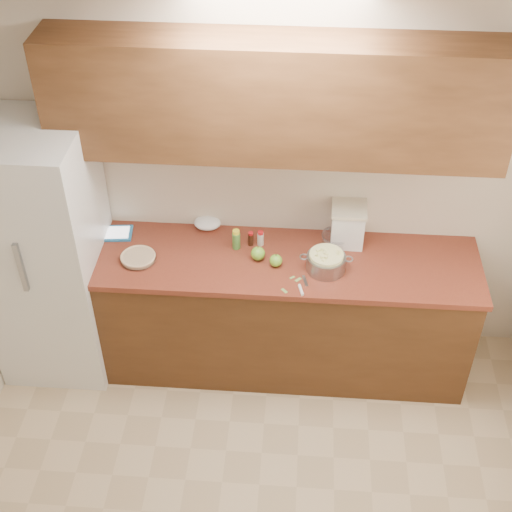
# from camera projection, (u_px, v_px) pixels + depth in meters

# --- Properties ---
(room_shell) EXTENTS (3.60, 3.60, 3.60)m
(room_shell) POSITION_uv_depth(u_px,v_px,m) (253.00, 409.00, 3.11)
(room_shell) COLOR tan
(room_shell) RESTS_ON ground
(counter_run) EXTENTS (2.64, 0.68, 0.92)m
(counter_run) POSITION_uv_depth(u_px,v_px,m) (270.00, 311.00, 4.78)
(counter_run) COLOR #4E2D16
(counter_run) RESTS_ON ground
(upper_cabinets) EXTENTS (2.60, 0.34, 0.70)m
(upper_cabinets) POSITION_uv_depth(u_px,v_px,m) (275.00, 99.00, 3.95)
(upper_cabinets) COLOR brown
(upper_cabinets) RESTS_ON room_shell
(fridge) EXTENTS (0.70, 0.70, 1.80)m
(fridge) POSITION_uv_depth(u_px,v_px,m) (46.00, 254.00, 4.55)
(fridge) COLOR silver
(fridge) RESTS_ON ground
(pie) EXTENTS (0.23, 0.23, 0.04)m
(pie) POSITION_uv_depth(u_px,v_px,m) (138.00, 258.00, 4.47)
(pie) COLOR silver
(pie) RESTS_ON counter_run
(colander) EXTENTS (0.33, 0.24, 0.12)m
(colander) POSITION_uv_depth(u_px,v_px,m) (326.00, 262.00, 4.37)
(colander) COLOR gray
(colander) RESTS_ON counter_run
(flour_canister) EXTENTS (0.23, 0.23, 0.27)m
(flour_canister) POSITION_uv_depth(u_px,v_px,m) (348.00, 224.00, 4.54)
(flour_canister) COLOR silver
(flour_canister) RESTS_ON counter_run
(tablet) EXTENTS (0.23, 0.19, 0.02)m
(tablet) POSITION_uv_depth(u_px,v_px,m) (116.00, 233.00, 4.68)
(tablet) COLOR teal
(tablet) RESTS_ON counter_run
(paring_knife) EXTENTS (0.06, 0.19, 0.02)m
(paring_knife) POSITION_uv_depth(u_px,v_px,m) (302.00, 289.00, 4.26)
(paring_knife) COLOR gray
(paring_knife) RESTS_ON counter_run
(lemon_bottle) EXTENTS (0.05, 0.05, 0.14)m
(lemon_bottle) POSITION_uv_depth(u_px,v_px,m) (236.00, 240.00, 4.53)
(lemon_bottle) COLOR #4C8C38
(lemon_bottle) RESTS_ON counter_run
(cinnamon_shaker) EXTENTS (0.04, 0.04, 0.10)m
(cinnamon_shaker) POSITION_uv_depth(u_px,v_px,m) (261.00, 238.00, 4.57)
(cinnamon_shaker) COLOR beige
(cinnamon_shaker) RESTS_ON counter_run
(vanilla_bottle) EXTENTS (0.04, 0.04, 0.10)m
(vanilla_bottle) POSITION_uv_depth(u_px,v_px,m) (251.00, 239.00, 4.57)
(vanilla_bottle) COLOR black
(vanilla_bottle) RESTS_ON counter_run
(mixing_bowl) EXTENTS (0.19, 0.19, 0.07)m
(mixing_bowl) POSITION_uv_depth(u_px,v_px,m) (336.00, 238.00, 4.59)
(mixing_bowl) COLOR silver
(mixing_bowl) RESTS_ON counter_run
(paper_towel) EXTENTS (0.22, 0.20, 0.07)m
(paper_towel) POSITION_uv_depth(u_px,v_px,m) (207.00, 223.00, 4.71)
(paper_towel) COLOR white
(paper_towel) RESTS_ON counter_run
(apple_left) EXTENTS (0.09, 0.09, 0.10)m
(apple_left) POSITION_uv_depth(u_px,v_px,m) (258.00, 253.00, 4.46)
(apple_left) COLOR #6FAE2C
(apple_left) RESTS_ON counter_run
(apple_center) EXTENTS (0.08, 0.08, 0.09)m
(apple_center) POSITION_uv_depth(u_px,v_px,m) (276.00, 261.00, 4.41)
(apple_center) COLOR #6FAE2C
(apple_center) RESTS_ON counter_run
(peel_a) EXTENTS (0.04, 0.05, 0.00)m
(peel_a) POSITION_uv_depth(u_px,v_px,m) (284.00, 291.00, 4.26)
(peel_a) COLOR #7CA952
(peel_a) RESTS_ON counter_run
(peel_b) EXTENTS (0.03, 0.03, 0.00)m
(peel_b) POSITION_uv_depth(u_px,v_px,m) (292.00, 277.00, 4.35)
(peel_b) COLOR #7CA952
(peel_b) RESTS_ON counter_run
(peel_c) EXTENTS (0.04, 0.04, 0.00)m
(peel_c) POSITION_uv_depth(u_px,v_px,m) (298.00, 280.00, 4.33)
(peel_c) COLOR #7CA952
(peel_c) RESTS_ON counter_run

